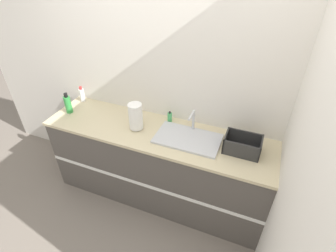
{
  "coord_description": "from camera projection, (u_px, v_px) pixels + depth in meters",
  "views": [
    {
      "loc": [
        0.85,
        -1.53,
        2.4
      ],
      "look_at": [
        0.12,
        0.26,
        1.01
      ],
      "focal_mm": 28.0,
      "sensor_mm": 36.0,
      "label": 1
    }
  ],
  "objects": [
    {
      "name": "bottle_white_spray",
      "position": [
        82.0,
        95.0,
        2.94
      ],
      "size": [
        0.06,
        0.06,
        0.18
      ],
      "color": "white",
      "rests_on": "counter_cabinet"
    },
    {
      "name": "sink",
      "position": [
        188.0,
        138.0,
        2.41
      ],
      "size": [
        0.6,
        0.35,
        0.23
      ],
      "color": "silver",
      "rests_on": "counter_cabinet"
    },
    {
      "name": "ground_plane",
      "position": [
        148.0,
        213.0,
        2.81
      ],
      "size": [
        12.0,
        12.0,
        0.0
      ],
      "primitive_type": "plane",
      "color": "slate"
    },
    {
      "name": "wall_right",
      "position": [
        299.0,
        122.0,
        1.92
      ],
      "size": [
        0.06,
        2.58,
        2.6
      ],
      "color": "silver",
      "rests_on": "ground_plane"
    },
    {
      "name": "paper_towel_roll",
      "position": [
        136.0,
        117.0,
        2.47
      ],
      "size": [
        0.13,
        0.13,
        0.27
      ],
      "color": "#4C4C51",
      "rests_on": "counter_cabinet"
    },
    {
      "name": "bottle_green",
      "position": [
        68.0,
        104.0,
        2.73
      ],
      "size": [
        0.07,
        0.07,
        0.22
      ],
      "color": "#2D8C3D",
      "rests_on": "counter_cabinet"
    },
    {
      "name": "wall_back",
      "position": [
        170.0,
        79.0,
        2.51
      ],
      "size": [
        4.64,
        0.06,
        2.6
      ],
      "color": "silver",
      "rests_on": "ground_plane"
    },
    {
      "name": "soap_dispenser",
      "position": [
        170.0,
        117.0,
        2.62
      ],
      "size": [
        0.05,
        0.05,
        0.12
      ],
      "color": "#4CB266",
      "rests_on": "counter_cabinet"
    },
    {
      "name": "dish_rack",
      "position": [
        242.0,
        146.0,
        2.25
      ],
      "size": [
        0.31,
        0.21,
        0.15
      ],
      "color": "#2D2D2D",
      "rests_on": "counter_cabinet"
    },
    {
      "name": "counter_cabinet",
      "position": [
        158.0,
        165.0,
        2.77
      ],
      "size": [
        2.26,
        0.61,
        0.89
      ],
      "color": "#514C47",
      "rests_on": "ground_plane"
    }
  ]
}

